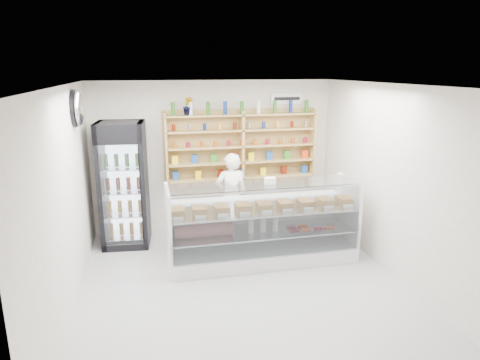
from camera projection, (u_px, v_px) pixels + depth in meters
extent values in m
plane|color=#A5A6AA|center=(244.00, 287.00, 6.07)|extent=(5.00, 5.00, 0.00)
plane|color=white|center=(245.00, 85.00, 5.36)|extent=(5.00, 5.00, 0.00)
plane|color=silver|center=(214.00, 156.00, 8.07)|extent=(4.50, 0.00, 4.50)
plane|color=silver|center=(317.00, 280.00, 3.35)|extent=(4.50, 0.00, 4.50)
plane|color=silver|center=(66.00, 204.00, 5.24)|extent=(0.00, 5.00, 5.00)
plane|color=silver|center=(395.00, 183.00, 6.19)|extent=(0.00, 5.00, 5.00)
cube|color=white|center=(262.00, 253.00, 6.87)|extent=(2.97, 0.84, 0.25)
cube|color=white|center=(256.00, 220.00, 7.13)|extent=(2.97, 0.05, 0.62)
cube|color=silver|center=(262.00, 231.00, 6.78)|extent=(2.85, 0.74, 0.02)
cube|color=silver|center=(263.00, 209.00, 6.68)|extent=(2.91, 0.77, 0.02)
cube|color=silver|center=(270.00, 224.00, 6.33)|extent=(2.91, 0.12, 1.04)
cube|color=silver|center=(264.00, 184.00, 6.53)|extent=(2.91, 0.59, 0.01)
imported|color=white|center=(231.00, 196.00, 7.65)|extent=(0.58, 0.39, 1.57)
cube|color=black|center=(124.00, 185.00, 7.31)|extent=(0.84, 0.82, 2.15)
cube|color=#310538|center=(121.00, 135.00, 6.75)|extent=(0.76, 0.10, 0.30)
cube|color=silver|center=(125.00, 196.00, 7.00)|extent=(0.65, 0.07, 1.70)
cube|color=tan|center=(166.00, 149.00, 7.68)|extent=(0.04, 0.28, 1.33)
cube|color=tan|center=(242.00, 146.00, 7.98)|extent=(0.04, 0.28, 1.33)
cube|color=tan|center=(312.00, 144.00, 8.27)|extent=(0.04, 0.28, 1.33)
cube|color=tan|center=(242.00, 177.00, 8.13)|extent=(2.80, 0.28, 0.03)
cube|color=tan|center=(242.00, 162.00, 8.05)|extent=(2.80, 0.28, 0.03)
cube|color=tan|center=(242.00, 146.00, 7.98)|extent=(2.80, 0.28, 0.03)
cube|color=tan|center=(242.00, 130.00, 7.90)|extent=(2.80, 0.28, 0.03)
cube|color=tan|center=(242.00, 115.00, 7.83)|extent=(2.80, 0.28, 0.03)
imported|color=#1E6626|center=(188.00, 106.00, 7.58)|extent=(0.22, 0.20, 0.32)
ellipsoid|color=silver|center=(78.00, 108.00, 6.12)|extent=(0.15, 0.50, 0.50)
cube|color=white|center=(287.00, 99.00, 8.07)|extent=(0.62, 0.03, 0.20)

